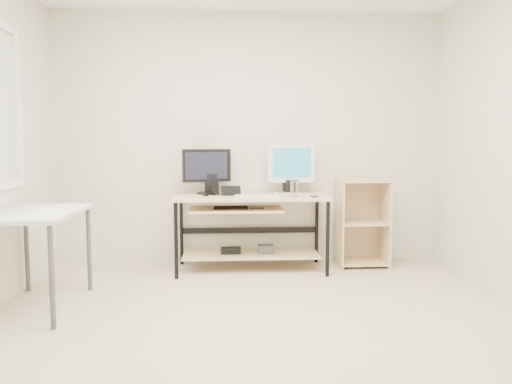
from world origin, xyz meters
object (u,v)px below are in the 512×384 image
Objects in this scene: side_table at (36,222)px; white_imac at (291,164)px; shelf_unit at (361,222)px; black_monitor at (207,168)px; audio_controller at (215,188)px; desk at (248,217)px.

white_imac is at bearing 30.73° from side_table.
white_imac is at bearing 177.69° from shelf_unit.
white_imac reaches higher than black_monitor.
white_imac is 0.82m from audio_controller.
shelf_unit is at bearing -17.42° from black_monitor.
audio_controller is (0.09, -0.11, -0.19)m from black_monitor.
desk is 1.97m from side_table.
side_table is 1.93× the size of white_imac.
audio_controller is (-0.77, -0.15, -0.23)m from white_imac.
black_monitor is at bearing 160.75° from desk.
shelf_unit is 6.19× the size of audio_controller.
audio_controller is at bearing 173.85° from desk.
white_imac is (0.45, 0.19, 0.51)m from desk.
desk is at bearing -37.27° from black_monitor.
side_table is 2.06× the size of black_monitor.
desk is at bearing 32.65° from side_table.
side_table is at bearing -154.62° from white_imac.
black_monitor is at bearing 177.70° from white_imac.
audio_controller is at bearing -175.21° from shelf_unit.
side_table is 3.09m from shelf_unit.
shelf_unit is 1.85× the size of black_monitor.
desk and side_table have the same top height.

